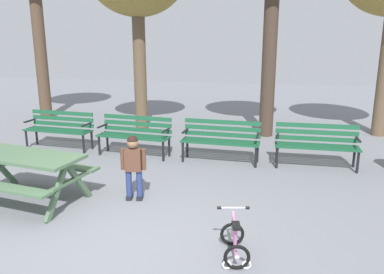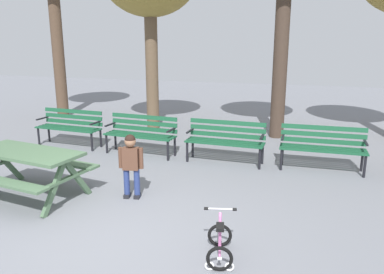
{
  "view_description": "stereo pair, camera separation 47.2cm",
  "coord_description": "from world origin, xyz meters",
  "px_view_note": "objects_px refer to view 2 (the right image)",
  "views": [
    {
      "loc": [
        1.9,
        -4.04,
        2.5
      ],
      "look_at": [
        0.51,
        2.24,
        0.85
      ],
      "focal_mm": 36.15,
      "sensor_mm": 36.0,
      "label": 1
    },
    {
      "loc": [
        2.36,
        -3.92,
        2.5
      ],
      "look_at": [
        0.51,
        2.24,
        0.85
      ],
      "focal_mm": 36.15,
      "sensor_mm": 36.0,
      "label": 2
    }
  ],
  "objects_px": {
    "park_bench_far_right": "(323,144)",
    "child_standing": "(131,161)",
    "park_bench_far_left": "(70,124)",
    "park_bench_left": "(141,131)",
    "picnic_table": "(27,161)",
    "park_bench_right": "(226,138)",
    "kids_bicycle": "(220,243)"
  },
  "relations": [
    {
      "from": "park_bench_far_left",
      "to": "park_bench_right",
      "type": "distance_m",
      "value": 3.8
    },
    {
      "from": "picnic_table",
      "to": "park_bench_far_left",
      "type": "relative_size",
      "value": 1.22
    },
    {
      "from": "child_standing",
      "to": "kids_bicycle",
      "type": "relative_size",
      "value": 1.72
    },
    {
      "from": "park_bench_far_left",
      "to": "park_bench_left",
      "type": "xyz_separation_m",
      "value": [
        1.9,
        -0.15,
        0.0
      ]
    },
    {
      "from": "child_standing",
      "to": "park_bench_far_left",
      "type": "bearing_deg",
      "value": 138.24
    },
    {
      "from": "picnic_table",
      "to": "park_bench_far_left",
      "type": "distance_m",
      "value": 3.1
    },
    {
      "from": "picnic_table",
      "to": "park_bench_left",
      "type": "xyz_separation_m",
      "value": [
        0.76,
        2.73,
        -0.08
      ]
    },
    {
      "from": "picnic_table",
      "to": "child_standing",
      "type": "bearing_deg",
      "value": 14.92
    },
    {
      "from": "picnic_table",
      "to": "kids_bicycle",
      "type": "bearing_deg",
      "value": -15.11
    },
    {
      "from": "park_bench_right",
      "to": "picnic_table",
      "type": "bearing_deg",
      "value": -134.61
    },
    {
      "from": "park_bench_far_right",
      "to": "kids_bicycle",
      "type": "bearing_deg",
      "value": -108.18
    },
    {
      "from": "park_bench_right",
      "to": "child_standing",
      "type": "distance_m",
      "value": 2.5
    },
    {
      "from": "park_bench_far_right",
      "to": "child_standing",
      "type": "xyz_separation_m",
      "value": [
        -2.94,
        -2.32,
        0.11
      ]
    },
    {
      "from": "park_bench_left",
      "to": "child_standing",
      "type": "distance_m",
      "value": 2.46
    },
    {
      "from": "picnic_table",
      "to": "child_standing",
      "type": "relative_size",
      "value": 1.89
    },
    {
      "from": "picnic_table",
      "to": "park_bench_far_right",
      "type": "distance_m",
      "value": 5.32
    },
    {
      "from": "park_bench_left",
      "to": "child_standing",
      "type": "relative_size",
      "value": 1.55
    },
    {
      "from": "park_bench_far_left",
      "to": "kids_bicycle",
      "type": "relative_size",
      "value": 2.66
    },
    {
      "from": "picnic_table",
      "to": "park_bench_left",
      "type": "bearing_deg",
      "value": 74.49
    },
    {
      "from": "picnic_table",
      "to": "child_standing",
      "type": "xyz_separation_m",
      "value": [
        1.6,
        0.43,
        0.02
      ]
    },
    {
      "from": "park_bench_right",
      "to": "child_standing",
      "type": "bearing_deg",
      "value": -114.87
    },
    {
      "from": "park_bench_right",
      "to": "kids_bicycle",
      "type": "height_order",
      "value": "park_bench_right"
    },
    {
      "from": "park_bench_right",
      "to": "kids_bicycle",
      "type": "xyz_separation_m",
      "value": [
        0.7,
        -3.59,
        -0.31
      ]
    },
    {
      "from": "park_bench_far_left",
      "to": "picnic_table",
      "type": "bearing_deg",
      "value": -68.35
    },
    {
      "from": "park_bench_far_right",
      "to": "park_bench_far_left",
      "type": "bearing_deg",
      "value": 178.67
    },
    {
      "from": "child_standing",
      "to": "picnic_table",
      "type": "bearing_deg",
      "value": -165.08
    },
    {
      "from": "park_bench_far_left",
      "to": "park_bench_right",
      "type": "relative_size",
      "value": 1.01
    },
    {
      "from": "park_bench_right",
      "to": "park_bench_far_right",
      "type": "relative_size",
      "value": 1.0
    },
    {
      "from": "park_bench_right",
      "to": "child_standing",
      "type": "height_order",
      "value": "child_standing"
    },
    {
      "from": "park_bench_left",
      "to": "park_bench_far_right",
      "type": "xyz_separation_m",
      "value": [
        3.79,
        0.02,
        0.0
      ]
    },
    {
      "from": "park_bench_far_left",
      "to": "kids_bicycle",
      "type": "xyz_separation_m",
      "value": [
        4.49,
        -3.79,
        -0.31
      ]
    },
    {
      "from": "park_bench_right",
      "to": "park_bench_far_right",
      "type": "height_order",
      "value": "same"
    }
  ]
}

